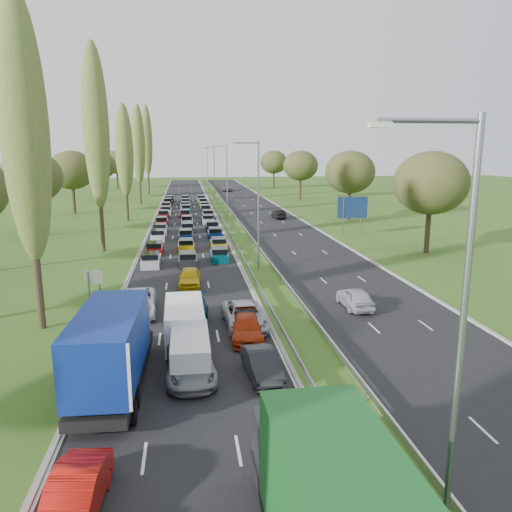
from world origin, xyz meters
TOP-DOWN VIEW (x-y plane):
  - ground at (4.50, 80.00)m, footprint 260.00×260.00m
  - near_carriageway at (-2.25, 82.50)m, footprint 10.50×215.00m
  - far_carriageway at (11.25, 82.50)m, footprint 10.50×215.00m
  - central_reservation at (4.50, 82.50)m, footprint 2.36×215.00m
  - lamp_columns at (4.50, 78.00)m, footprint 0.18×140.18m
  - poplar_row at (-11.50, 68.17)m, footprint 2.80×127.80m
  - woodland_left at (-22.00, 62.63)m, footprint 8.00×166.00m
  - woodland_right at (24.00, 66.67)m, footprint 8.00×153.00m
  - traffic_queue_fill at (-2.24, 77.42)m, footprint 9.11×67.27m
  - near_car_1 at (-5.86, 11.20)m, footprint 1.84×4.43m
  - near_car_2 at (-5.81, 31.04)m, footprint 2.95×5.89m
  - near_car_6 at (-2.19, 20.50)m, footprint 2.53×5.25m
  - near_car_7 at (-2.13, 28.01)m, footprint 2.65×5.61m
  - near_car_8 at (-2.06, 37.78)m, footprint 1.97×4.48m
  - near_car_9 at (1.33, 20.06)m, footprint 1.77×4.20m
  - near_car_10 at (1.33, 27.39)m, footprint 2.78×5.54m
  - near_car_11 at (1.20, 25.34)m, footprint 2.19×4.71m
  - far_car_0 at (9.67, 30.24)m, footprint 1.81×4.40m
  - far_car_1 at (13.02, 78.21)m, footprint 1.83×4.54m
  - far_car_2 at (9.33, 135.91)m, footprint 2.68×5.42m
  - blue_lorry at (-5.78, 19.85)m, footprint 2.69×9.70m
  - white_van_front at (-2.20, 21.46)m, footprint 1.91×4.86m
  - white_van_rear at (-2.48, 25.71)m, footprint 2.21×5.64m
  - info_sign at (-9.40, 35.62)m, footprint 1.45×0.58m
  - direction_sign at (19.40, 59.80)m, footprint 4.00×0.24m

SIDE VIEW (x-z plane):
  - ground at x=4.50m, z-range 0.00..0.00m
  - near_carriageway at x=-2.25m, z-range -0.02..0.02m
  - far_carriageway at x=11.25m, z-range -0.02..0.02m
  - traffic_queue_fill at x=-2.24m, z-range 0.04..0.84m
  - central_reservation at x=4.50m, z-range 0.39..0.71m
  - near_car_11 at x=1.20m, z-range 0.02..1.35m
  - near_car_9 at x=1.33m, z-range 0.02..1.37m
  - near_car_1 at x=-5.86m, z-range 0.02..1.45m
  - near_car_6 at x=-2.19m, z-range 0.02..1.46m
  - far_car_1 at x=13.02m, z-range 0.02..1.49m
  - far_car_2 at x=9.33m, z-range 0.02..1.50m
  - far_car_0 at x=9.67m, z-range 0.02..1.51m
  - near_car_8 at x=-2.06m, z-range 0.02..1.52m
  - near_car_10 at x=1.33m, z-range 0.02..1.53m
  - near_car_7 at x=-2.13m, z-range 0.02..1.60m
  - near_car_2 at x=-5.81m, z-range 0.02..1.62m
  - white_van_front at x=-2.20m, z-range 0.03..1.98m
  - white_van_rear at x=-2.48m, z-range 0.03..2.29m
  - info_sign at x=-9.40m, z-range 0.32..2.42m
  - blue_lorry at x=-5.78m, z-range 0.06..4.16m
  - direction_sign at x=19.40m, z-range 0.97..6.17m
  - lamp_columns at x=4.50m, z-range 0.00..12.00m
  - woodland_right at x=24.00m, z-range 2.13..13.23m
  - woodland_left at x=-22.00m, z-range 2.13..13.23m
  - poplar_row at x=-11.50m, z-range 1.17..23.61m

